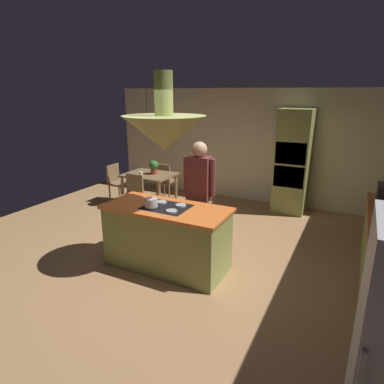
% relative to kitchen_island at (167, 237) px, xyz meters
% --- Properties ---
extents(ground, '(8.16, 8.16, 0.00)m').
position_rel_kitchen_island_xyz_m(ground, '(0.00, 0.20, -0.47)').
color(ground, '#AD7F51').
extents(wall_back, '(6.80, 0.10, 2.55)m').
position_rel_kitchen_island_xyz_m(wall_back, '(0.00, 3.65, 0.81)').
color(wall_back, beige).
rests_on(wall_back, ground).
extents(kitchen_island, '(1.78, 0.82, 0.95)m').
position_rel_kitchen_island_xyz_m(kitchen_island, '(0.00, 0.00, 0.00)').
color(kitchen_island, '#8C934C').
rests_on(kitchen_island, ground).
extents(oven_tower, '(0.66, 0.62, 2.15)m').
position_rel_kitchen_island_xyz_m(oven_tower, '(1.10, 3.24, 0.61)').
color(oven_tower, '#8C934C').
rests_on(oven_tower, ground).
extents(dining_table, '(1.05, 0.82, 0.76)m').
position_rel_kitchen_island_xyz_m(dining_table, '(-1.70, 2.10, 0.18)').
color(dining_table, olive).
rests_on(dining_table, ground).
extents(person_at_island, '(0.53, 0.24, 1.77)m').
position_rel_kitchen_island_xyz_m(person_at_island, '(0.18, 0.68, 0.55)').
color(person_at_island, tan).
rests_on(person_at_island, ground).
extents(range_hood, '(1.10, 1.10, 1.00)m').
position_rel_kitchen_island_xyz_m(range_hood, '(0.00, -0.00, 1.51)').
color(range_hood, '#8C934C').
extents(pendant_light_over_table, '(0.32, 0.32, 0.82)m').
position_rel_kitchen_island_xyz_m(pendant_light_over_table, '(-1.70, 2.10, 1.39)').
color(pendant_light_over_table, '#E0B266').
extents(chair_facing_island, '(0.40, 0.40, 0.87)m').
position_rel_kitchen_island_xyz_m(chair_facing_island, '(-1.70, 1.47, 0.03)').
color(chair_facing_island, olive).
rests_on(chair_facing_island, ground).
extents(chair_by_back_wall, '(0.40, 0.40, 0.87)m').
position_rel_kitchen_island_xyz_m(chair_by_back_wall, '(-1.70, 2.73, 0.03)').
color(chair_by_back_wall, olive).
rests_on(chair_by_back_wall, ground).
extents(chair_at_corner, '(0.40, 0.40, 0.87)m').
position_rel_kitchen_island_xyz_m(chair_at_corner, '(-2.60, 2.10, 0.03)').
color(chair_at_corner, olive).
rests_on(chair_at_corner, ground).
extents(potted_plant_on_table, '(0.20, 0.20, 0.30)m').
position_rel_kitchen_island_xyz_m(potted_plant_on_table, '(-1.60, 2.14, 0.46)').
color(potted_plant_on_table, '#99382D').
rests_on(potted_plant_on_table, dining_table).
extents(cup_on_table, '(0.07, 0.07, 0.09)m').
position_rel_kitchen_island_xyz_m(cup_on_table, '(-1.77, 1.89, 0.34)').
color(cup_on_table, white).
rests_on(cup_on_table, dining_table).
extents(cooking_pot_on_cooktop, '(0.18, 0.18, 0.12)m').
position_rel_kitchen_island_xyz_m(cooking_pot_on_cooktop, '(-0.16, -0.13, 0.54)').
color(cooking_pot_on_cooktop, '#B2B2B7').
rests_on(cooking_pot_on_cooktop, kitchen_island).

